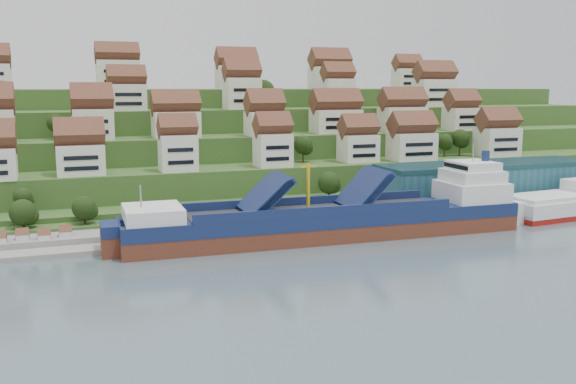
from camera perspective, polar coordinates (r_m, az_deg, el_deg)
name	(u,v)px	position (r m, az deg, el deg)	size (l,w,h in m)	color
ground	(333,237)	(138.27, 4.01, -4.04)	(300.00, 300.00, 0.00)	slate
quay	(382,213)	(159.90, 8.36, -1.88)	(180.00, 14.00, 2.20)	gray
pebble_beach	(45,245)	(138.24, -20.80, -4.43)	(45.00, 20.00, 1.00)	gray
hillside	(216,146)	(233.79, -6.44, 4.08)	(260.00, 128.00, 31.00)	#2D4C1E
hillside_village	(263,113)	(192.60, -2.23, 7.06)	(155.44, 62.26, 29.14)	white
hillside_trees	(253,135)	(179.83, -3.16, 5.07)	(138.99, 62.56, 30.93)	#213812
warehouse	(486,181)	(177.86, 17.19, 0.93)	(60.00, 15.00, 10.00)	#265B69
flagpole	(386,194)	(153.66, 8.68, -0.15)	(1.28, 0.16, 8.00)	gray
beach_huts	(34,240)	(136.71, -21.68, -3.95)	(14.40, 3.70, 2.20)	white
cargo_ship	(338,221)	(137.94, 4.47, -2.55)	(86.87, 16.29, 19.29)	brown
second_ship	(565,205)	(174.21, 23.40, -1.05)	(33.31, 14.89, 9.38)	maroon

